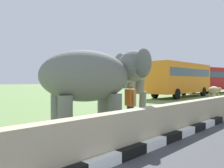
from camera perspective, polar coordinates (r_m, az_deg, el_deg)
barrier_parapet at (r=5.47m, az=3.07°, el=-11.95°), size 28.00×0.36×1.00m
elephant at (r=7.74m, az=-3.89°, el=1.72°), size 4.07×3.01×2.83m
person_handler at (r=8.15m, az=4.60°, el=-4.70°), size 0.37×0.65×1.66m
bus_orange at (r=24.86m, az=16.78°, el=1.64°), size 9.60×2.64×3.50m
bus_red at (r=35.10m, az=24.02°, el=1.35°), size 9.00×4.73×3.50m
cow_near at (r=21.76m, az=24.16°, el=-1.46°), size 1.58×1.68×1.23m
hill_east at (r=68.76m, az=9.24°, el=-0.62°), size 37.93×30.34×12.02m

